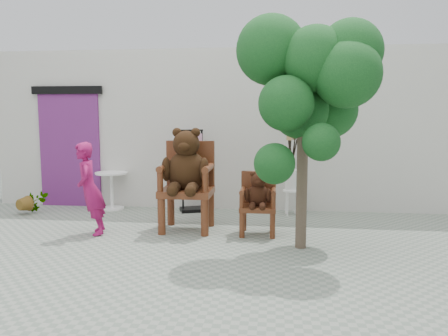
% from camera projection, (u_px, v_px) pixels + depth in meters
% --- Properties ---
extents(ground_plane, '(60.00, 60.00, 0.00)m').
position_uv_depth(ground_plane, '(199.00, 251.00, 5.74)').
color(ground_plane, gray).
rests_on(ground_plane, ground).
extents(back_wall, '(9.00, 1.00, 3.00)m').
position_uv_depth(back_wall, '(226.00, 129.00, 8.62)').
color(back_wall, beige).
rests_on(back_wall, ground).
extents(doorway, '(1.40, 0.11, 2.33)m').
position_uv_depth(doorway, '(70.00, 147.00, 8.49)').
color(doorway, '#652266').
rests_on(doorway, ground).
extents(chair_big, '(0.78, 0.83, 1.58)m').
position_uv_depth(chair_big, '(187.00, 172.00, 6.70)').
color(chair_big, '#4A210F').
rests_on(chair_big, ground).
extents(chair_small, '(0.53, 0.51, 0.95)m').
position_uv_depth(chair_small, '(258.00, 197.00, 6.49)').
color(chair_small, '#4A210F').
rests_on(chair_small, ground).
extents(person, '(0.48, 0.59, 1.38)m').
position_uv_depth(person, '(90.00, 189.00, 6.45)').
color(person, '#951251').
rests_on(person, ground).
extents(cafe_table, '(0.60, 0.60, 0.70)m').
position_uv_depth(cafe_table, '(112.00, 186.00, 8.25)').
color(cafe_table, white).
rests_on(cafe_table, ground).
extents(display_stand, '(0.54, 0.49, 1.51)m').
position_uv_depth(display_stand, '(192.00, 180.00, 8.05)').
color(display_stand, black).
rests_on(display_stand, ground).
extents(stool_bucket, '(0.32, 0.32, 1.45)m').
position_uv_depth(stool_bucket, '(292.00, 179.00, 7.75)').
color(stool_bucket, white).
rests_on(stool_bucket, ground).
extents(tree, '(1.82, 1.58, 3.06)m').
position_uv_depth(tree, '(312.00, 81.00, 5.51)').
color(tree, '#413327').
rests_on(tree, ground).
extents(potted_plant, '(0.54, 0.51, 0.48)m').
position_uv_depth(potted_plant, '(31.00, 201.00, 7.89)').
color(potted_plant, '#0E3416').
rests_on(potted_plant, ground).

